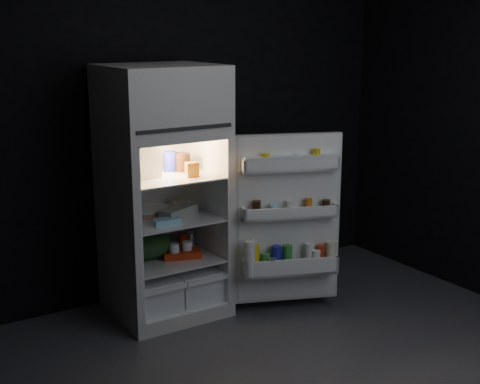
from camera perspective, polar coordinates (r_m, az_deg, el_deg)
floor at (r=4.11m, az=4.67°, el=-15.68°), size 4.00×3.40×0.00m
wall_back at (r=5.07m, az=-6.78°, el=6.17°), size 4.00×0.00×2.70m
refrigerator at (r=4.72m, az=-6.71°, el=0.73°), size 0.76×0.71×1.78m
fridge_door at (r=4.73m, az=4.11°, el=-2.61°), size 0.74×0.44×1.22m
milk_jug at (r=4.59m, az=-8.11°, el=2.73°), size 0.18×0.18×0.24m
mayo_jar at (r=4.77m, az=-5.99°, el=2.62°), size 0.13×0.13×0.14m
jam_jar at (r=4.77m, az=-4.92°, el=2.57°), size 0.12×0.12×0.13m
amber_bottle at (r=4.60m, az=-10.00°, el=2.56°), size 0.10×0.10×0.22m
small_carton at (r=4.58m, az=-4.12°, el=1.93°), size 0.10×0.08×0.10m
egg_carton at (r=4.71m, az=-5.24°, el=-1.71°), size 0.32×0.22×0.07m
pie at (r=4.81m, az=-8.01°, el=-1.65°), size 0.29×0.29×0.04m
flat_package at (r=4.55m, az=-6.27°, el=-2.49°), size 0.19×0.11×0.04m
wrapped_pkg at (r=4.97m, az=-5.05°, el=-0.99°), size 0.12×0.10×0.05m
produce_bag at (r=4.79m, az=-7.97°, el=-4.50°), size 0.39×0.34×0.20m
yogurt_tray at (r=4.80m, az=-4.98°, el=-5.28°), size 0.30×0.22×0.05m
small_can_red at (r=5.05m, az=-4.97°, el=-4.07°), size 0.09×0.09×0.09m
small_can_silver at (r=5.07m, az=-4.24°, el=-3.97°), size 0.08×0.08×0.09m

